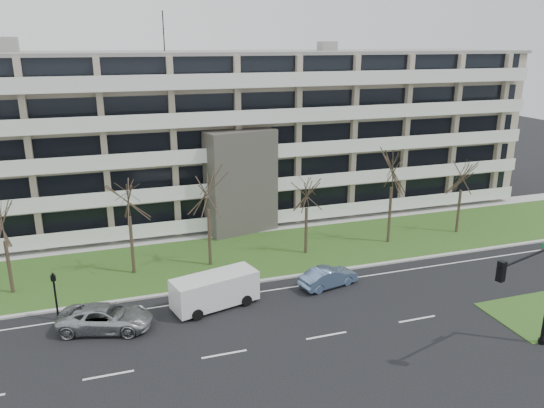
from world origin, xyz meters
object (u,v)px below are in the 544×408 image
object	(u,v)px
silver_pickup	(106,318)
pedestrian_signal	(55,291)
white_van	(216,288)
traffic_signal	(534,284)
blue_sedan	(328,277)

from	to	relation	value
silver_pickup	pedestrian_signal	size ratio (longest dim) A/B	1.72
white_van	traffic_signal	bearing A→B (deg)	-50.11
pedestrian_signal	blue_sedan	bearing A→B (deg)	-6.62
silver_pickup	pedestrian_signal	xyz separation A→B (m)	(-2.73, 1.98, 1.24)
white_van	pedestrian_signal	bearing A→B (deg)	158.71
blue_sedan	white_van	bearing A→B (deg)	79.27
traffic_signal	pedestrian_signal	distance (m)	26.83
silver_pickup	white_van	size ratio (longest dim) A/B	0.93
blue_sedan	pedestrian_signal	distance (m)	17.47
white_van	traffic_signal	size ratio (longest dim) A/B	0.91
silver_pickup	blue_sedan	distance (m)	14.72
silver_pickup	traffic_signal	world-z (taller)	traffic_signal
white_van	silver_pickup	bearing A→B (deg)	172.56
white_van	pedestrian_signal	size ratio (longest dim) A/B	1.85
silver_pickup	blue_sedan	size ratio (longest dim) A/B	1.29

